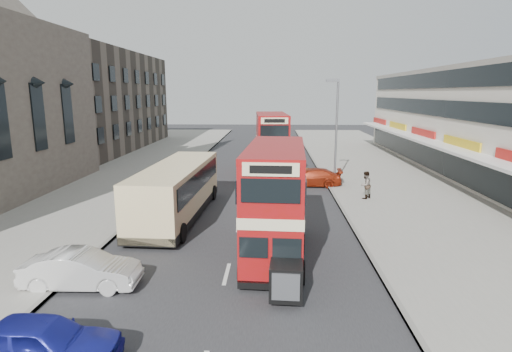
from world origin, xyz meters
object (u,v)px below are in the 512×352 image
(bus_second, at_px, (272,143))
(car_right_b, at_px, (305,176))
(coach, at_px, (177,189))
(cyclist, at_px, (296,175))
(street_lamp, at_px, (336,124))
(car_left_near, at_px, (41,343))
(pedestrian_near, at_px, (365,185))
(car_right_a, at_px, (311,177))
(bus_main, at_px, (276,201))
(car_left_front, at_px, (81,270))

(bus_second, relative_size, car_right_b, 2.21)
(coach, bearing_deg, cyclist, 53.98)
(bus_second, xyz_separation_m, cyclist, (2.00, -4.19, -2.03))
(coach, relative_size, cyclist, 5.38)
(street_lamp, distance_m, bus_second, 7.27)
(car_left_near, distance_m, pedestrian_near, 21.41)
(bus_second, height_order, car_right_b, bus_second)
(car_left_near, relative_size, car_right_a, 0.89)
(bus_second, xyz_separation_m, pedestrian_near, (6.29, -9.33, -1.62))
(car_right_b, distance_m, pedestrian_near, 6.41)
(bus_second, xyz_separation_m, car_right_b, (2.69, -4.05, -2.11))
(bus_second, bearing_deg, pedestrian_near, 120.59)
(car_left_near, height_order, car_right_a, car_left_near)
(pedestrian_near, height_order, cyclist, cyclist)
(bus_main, distance_m, bus_second, 19.02)
(car_right_a, relative_size, pedestrian_near, 2.52)
(car_left_front, bearing_deg, cyclist, -27.18)
(coach, relative_size, car_left_near, 2.61)
(bus_main, relative_size, car_right_a, 1.86)
(car_right_b, bearing_deg, car_right_a, 27.42)
(bus_second, distance_m, car_left_front, 23.53)
(street_lamp, distance_m, pedestrian_near, 5.85)
(car_right_a, bearing_deg, car_left_near, -18.69)
(car_right_b, distance_m, cyclist, 0.72)
(coach, bearing_deg, bus_main, -42.15)
(car_right_a, bearing_deg, bus_second, -144.97)
(car_right_a, height_order, cyclist, cyclist)
(car_left_front, xyz_separation_m, cyclist, (8.94, 18.20, -0.03))
(pedestrian_near, distance_m, cyclist, 6.71)
(car_left_near, bearing_deg, pedestrian_near, -34.98)
(car_left_near, xyz_separation_m, car_left_front, (-1.01, 4.50, -0.01))
(street_lamp, xyz_separation_m, car_right_a, (-1.74, 0.00, -4.10))
(car_right_a, bearing_deg, cyclist, -124.85)
(street_lamp, relative_size, car_right_a, 1.73)
(coach, height_order, car_left_front, coach)
(street_lamp, xyz_separation_m, car_left_near, (-10.74, -21.85, -4.07))
(coach, bearing_deg, bus_second, 70.67)
(street_lamp, xyz_separation_m, car_left_front, (-11.75, -17.35, -4.09))
(bus_main, distance_m, coach, 7.93)
(car_left_near, height_order, pedestrian_near, pedestrian_near)
(street_lamp, xyz_separation_m, bus_second, (-4.81, 5.05, -2.08))
(car_right_a, bearing_deg, car_left_front, -26.29)
(bus_main, height_order, bus_second, bus_second)
(street_lamp, relative_size, car_left_front, 1.92)
(bus_second, bearing_deg, street_lamp, 130.21)
(car_left_front, bearing_deg, bus_second, -18.25)
(car_left_front, bearing_deg, coach, -10.94)
(car_right_b, bearing_deg, coach, -33.80)
(bus_main, height_order, car_right_b, bus_main)
(cyclist, bearing_deg, car_left_near, -116.09)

